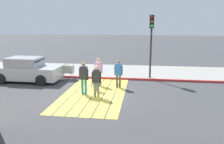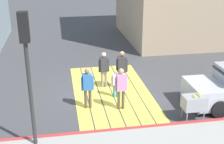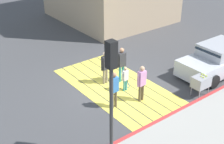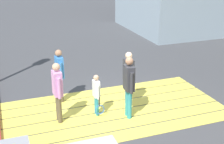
{
  "view_description": "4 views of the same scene",
  "coord_description": "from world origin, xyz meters",
  "views": [
    {
      "loc": [
        11.42,
        2.54,
        3.74
      ],
      "look_at": [
        -0.45,
        0.9,
        1.12
      ],
      "focal_mm": 36.09,
      "sensor_mm": 36.0,
      "label": 1
    },
    {
      "loc": [
        -12.14,
        2.15,
        5.72
      ],
      "look_at": [
        -0.72,
        0.11,
        1.21
      ],
      "focal_mm": 49.67,
      "sensor_mm": 36.0,
      "label": 2
    },
    {
      "loc": [
        -10.07,
        8.01,
        7.57
      ],
      "look_at": [
        -0.26,
        0.46,
        1.02
      ],
      "focal_mm": 50.47,
      "sensor_mm": 36.0,
      "label": 3
    },
    {
      "loc": [
        -2.95,
        -7.77,
        4.34
      ],
      "look_at": [
        0.28,
        0.94,
        0.83
      ],
      "focal_mm": 50.98,
      "sensor_mm": 36.0,
      "label": 4
    }
  ],
  "objects": [
    {
      "name": "traffic_light_corner",
      "position": [
        -3.58,
        3.05,
        3.04
      ],
      "size": [
        0.39,
        0.28,
        4.24
      ],
      "color": "#2D2D2D",
      "rests_on": "ground"
    },
    {
      "name": "crosswalk_stripes",
      "position": [
        0.0,
        0.0,
        0.01
      ],
      "size": [
        6.4,
        3.25,
        0.01
      ],
      "color": "#EAD64C",
      "rests_on": "ground"
    },
    {
      "name": "pedestrian_child_with_racket",
      "position": [
        -0.55,
        -0.08,
        0.68
      ],
      "size": [
        0.28,
        0.37,
        1.21
      ],
      "color": "teal",
      "rests_on": "ground"
    },
    {
      "name": "car_parked_near_curb",
      "position": [
        -2.0,
        -4.89,
        0.73
      ],
      "size": [
        2.02,
        4.32,
        1.57
      ],
      "color": "silver",
      "rests_on": "ground"
    },
    {
      "name": "curb_painted",
      "position": [
        -3.25,
        0.0,
        0.07
      ],
      "size": [
        0.16,
        40.0,
        0.13
      ],
      "primitive_type": "cube",
      "color": "#BC3333",
      "rests_on": "ground"
    },
    {
      "name": "pedestrian_adult_trailing",
      "position": [
        0.24,
        -0.5,
        1.02
      ],
      "size": [
        0.25,
        0.51,
        1.76
      ],
      "color": "teal",
      "rests_on": "ground"
    },
    {
      "name": "pedestrian_adult_side",
      "position": [
        -1.32,
        1.16,
        0.97
      ],
      "size": [
        0.21,
        0.49,
        1.66
      ],
      "color": "brown",
      "rests_on": "ground"
    },
    {
      "name": "pedestrian_teen_behind",
      "position": [
        0.54,
        0.24,
        0.96
      ],
      "size": [
        0.24,
        0.48,
        1.65
      ],
      "color": "gray",
      "rests_on": "ground"
    },
    {
      "name": "sidewalk_west",
      "position": [
        -5.6,
        0.0,
        0.06
      ],
      "size": [
        4.8,
        40.0,
        0.12
      ],
      "primitive_type": "cube",
      "color": "#9E9B93",
      "rests_on": "ground"
    },
    {
      "name": "ground_plane",
      "position": [
        0.0,
        0.0,
        0.0
      ],
      "size": [
        120.0,
        120.0,
        0.0
      ],
      "primitive_type": "plane",
      "color": "#424244"
    },
    {
      "name": "water_bottle",
      "position": [
        -5.85,
        0.97,
        0.23
      ],
      "size": [
        0.07,
        0.07,
        0.22
      ],
      "primitive_type": "cylinder",
      "color": "#33A5BF",
      "rests_on": "sidewalk_west"
    },
    {
      "name": "tennis_ball_cart",
      "position": [
        -2.9,
        -2.48,
        0.7
      ],
      "size": [
        0.56,
        0.8,
        1.02
      ],
      "color": "#99999E",
      "rests_on": "ground"
    },
    {
      "name": "pedestrian_adult_lead",
      "position": [
        -1.63,
        -0.08,
        0.98
      ],
      "size": [
        0.23,
        0.49,
        1.69
      ],
      "color": "brown",
      "rests_on": "ground"
    }
  ]
}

